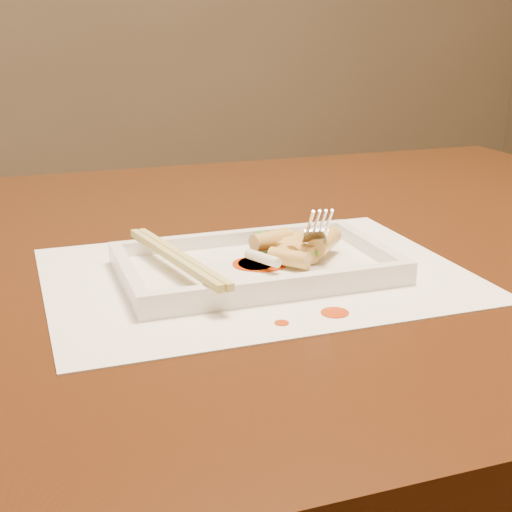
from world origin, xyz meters
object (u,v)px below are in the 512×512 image
object	(u,v)px
table	(193,330)
placemat	(256,274)
chopstick_a	(173,258)
plate_base	(256,270)
fork	(316,182)

from	to	relation	value
table	placemat	xyz separation A→B (m)	(0.04, -0.11, 0.10)
table	placemat	bearing A→B (deg)	-71.70
placemat	chopstick_a	distance (m)	0.09
table	plate_base	size ratio (longest dim) A/B	5.38
table	fork	xyz separation A→B (m)	(0.11, -0.09, 0.18)
chopstick_a	fork	world-z (taller)	fork
plate_base	chopstick_a	distance (m)	0.08
fork	chopstick_a	bearing A→B (deg)	-173.25
placemat	plate_base	distance (m)	0.00
placemat	plate_base	bearing A→B (deg)	-90.00
placemat	plate_base	world-z (taller)	plate_base
table	chopstick_a	size ratio (longest dim) A/B	7.34
table	placemat	world-z (taller)	placemat
placemat	fork	distance (m)	0.11
placemat	chopstick_a	bearing A→B (deg)	-180.00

